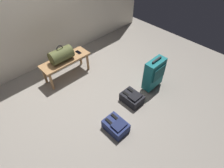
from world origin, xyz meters
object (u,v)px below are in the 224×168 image
object	(u,v)px
bench	(66,62)
backpack_navy	(116,126)
duffel_bag_olive	(61,55)
cell_phone	(78,52)
suitcase_upright_teal	(154,74)
backpack_dark	(132,98)

from	to	relation	value
bench	backpack_navy	bearing A→B (deg)	-96.94
bench	duffel_bag_olive	size ratio (longest dim) A/B	2.27
cell_phone	suitcase_upright_teal	size ratio (longest dim) A/B	0.21
cell_phone	backpack_dark	bearing A→B (deg)	-86.17
bench	duffel_bag_olive	bearing A→B (deg)	180.00
cell_phone	suitcase_upright_teal	distance (m)	1.59
cell_phone	backpack_dark	distance (m)	1.46
cell_phone	backpack_navy	distance (m)	1.75
duffel_bag_olive	backpack_navy	distance (m)	1.70
duffel_bag_olive	suitcase_upright_teal	xyz separation A→B (m)	(1.06, -1.44, -0.21)
suitcase_upright_teal	backpack_dark	world-z (taller)	suitcase_upright_teal
suitcase_upright_teal	backpack_dark	size ratio (longest dim) A/B	1.78
cell_phone	suitcase_upright_teal	xyz separation A→B (m)	(0.67, -1.44, -0.08)
suitcase_upright_teal	backpack_dark	xyz separation A→B (m)	(-0.57, 0.02, -0.25)
duffel_bag_olive	backpack_navy	world-z (taller)	duffel_bag_olive
duffel_bag_olive	cell_phone	size ratio (longest dim) A/B	3.06
bench	suitcase_upright_teal	distance (m)	1.75
bench	suitcase_upright_teal	bearing A→B (deg)	-55.24
duffel_bag_olive	backpack_dark	xyz separation A→B (m)	(0.48, -1.42, -0.46)
backpack_navy	backpack_dark	bearing A→B (deg)	18.76
bench	backpack_dark	xyz separation A→B (m)	(0.43, -1.42, -0.27)
duffel_bag_olive	cell_phone	xyz separation A→B (m)	(0.39, 0.00, -0.13)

